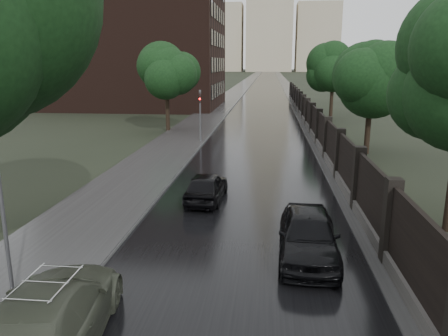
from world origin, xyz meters
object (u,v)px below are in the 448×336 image
at_px(traffic_light, 200,111).
at_px(hatchback_left, 206,187).
at_px(tree_right_b, 372,79).
at_px(car_right_near, 308,235).
at_px(tree_left_far, 166,72).
at_px(tree_right_c, 333,73).
at_px(lamp_post, 2,206).
at_px(volga_sedan, 49,318).

height_order(traffic_light, hatchback_left, traffic_light).
xyz_separation_m(tree_right_b, car_right_near, (-5.31, -16.84, -4.18)).
relative_size(tree_left_far, traffic_light, 1.85).
height_order(tree_right_c, lamp_post, tree_right_c).
relative_size(lamp_post, car_right_near, 1.13).
height_order(volga_sedan, hatchback_left, volga_sedan).
distance_m(tree_left_far, volga_sedan, 30.71).
relative_size(tree_right_c, car_right_near, 1.55).
xyz_separation_m(tree_right_b, traffic_light, (-11.80, 2.99, -2.55)).
xyz_separation_m(volga_sedan, car_right_near, (5.79, 5.22, -0.02)).
distance_m(tree_right_b, lamp_post, 24.33).
bearing_deg(car_right_near, tree_left_far, 114.45).
bearing_deg(volga_sedan, tree_right_b, -124.08).
bearing_deg(tree_right_b, volga_sedan, -116.71).
relative_size(tree_right_b, tree_right_c, 1.00).
relative_size(lamp_post, hatchback_left, 1.33).
distance_m(volga_sedan, hatchback_left, 10.83).
bearing_deg(traffic_light, tree_left_far, 126.47).
xyz_separation_m(lamp_post, volga_sedan, (1.80, -1.57, -1.88)).
xyz_separation_m(lamp_post, traffic_light, (1.10, 23.49, -0.27)).
relative_size(tree_left_far, tree_right_c, 1.05).
relative_size(tree_left_far, volga_sedan, 1.36).
height_order(tree_left_far, lamp_post, tree_left_far).
relative_size(tree_left_far, lamp_post, 1.45).
distance_m(tree_left_far, lamp_post, 28.73).
xyz_separation_m(traffic_light, car_right_near, (6.49, -19.84, -1.63)).
height_order(tree_right_b, lamp_post, tree_right_b).
bearing_deg(car_right_near, lamp_post, -152.12).
bearing_deg(tree_left_far, car_right_near, -67.70).
bearing_deg(traffic_light, tree_right_c, 51.82).
relative_size(traffic_light, hatchback_left, 1.04).
bearing_deg(tree_left_far, volga_sedan, -81.67).
distance_m(lamp_post, hatchback_left, 10.00).
distance_m(tree_left_far, tree_right_b, 17.45).
distance_m(lamp_post, car_right_near, 8.64).
relative_size(tree_right_c, lamp_post, 1.37).
distance_m(tree_left_far, tree_right_c, 18.45).
height_order(lamp_post, volga_sedan, lamp_post).
bearing_deg(tree_right_c, lamp_post, -108.52).
bearing_deg(tree_left_far, traffic_light, -53.53).
height_order(hatchback_left, car_right_near, car_right_near).
height_order(tree_right_b, volga_sedan, tree_right_b).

